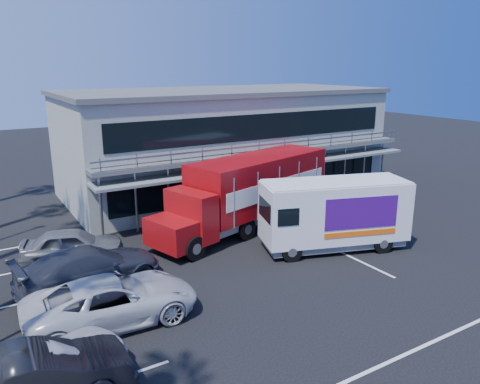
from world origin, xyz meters
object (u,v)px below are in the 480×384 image
white_van (334,213)px  parked_car_b (36,378)px  parked_car_a (42,368)px  red_truck (250,190)px

white_van → parked_car_b: bearing=-145.0°
white_van → parked_car_a: white_van is taller
red_truck → parked_car_a: bearing=-160.7°
parked_car_b → white_van: bearing=-72.1°
white_van → parked_car_a: size_ratio=1.54×
parked_car_b → parked_car_a: bearing=-26.9°
red_truck → white_van: bearing=-86.1°
red_truck → parked_car_b: bearing=-160.0°
red_truck → parked_car_b: size_ratio=2.38×
red_truck → parked_car_a: red_truck is taller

